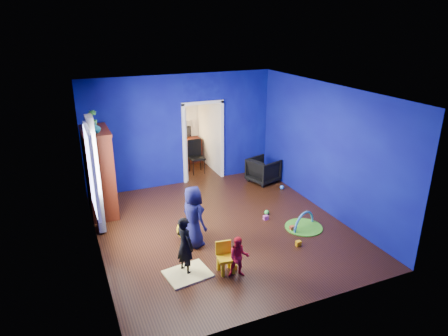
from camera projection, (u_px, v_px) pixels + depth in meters
name	position (u px, v px, depth m)	size (l,w,h in m)	color
floor	(222.00, 228.00, 8.49)	(5.00, 5.50, 0.01)	black
ceiling	(222.00, 91.00, 7.47)	(5.00, 5.50, 0.01)	white
wall_back	(181.00, 131.00, 10.35)	(5.00, 0.02, 2.90)	#0A096D
wall_front	(298.00, 225.00, 5.61)	(5.00, 0.02, 2.90)	#0A096D
wall_left	(92.00, 183.00, 7.06)	(0.02, 5.50, 2.90)	#0A096D
wall_right	(325.00, 149.00, 8.90)	(0.02, 5.50, 2.90)	#0A096D
alcove	(192.00, 128.00, 11.39)	(1.00, 1.75, 2.50)	silver
armchair	(263.00, 170.00, 10.79)	(0.71, 0.73, 0.67)	black
child_black	(185.00, 245.00, 6.84)	(0.39, 0.25, 1.06)	black
child_navy	(193.00, 217.00, 7.65)	(0.60, 0.39, 1.23)	#0E1034
toddler_red	(239.00, 257.00, 6.77)	(0.36, 0.28, 0.75)	red
vase	(95.00, 128.00, 8.21)	(0.21, 0.21, 0.22)	#0C5164
potted_plant	(92.00, 119.00, 8.64)	(0.20, 0.20, 0.36)	#338E35
tv_armoire	(99.00, 172.00, 8.85)	(0.58, 1.14, 1.96)	#3B1609
crt_tv	(101.00, 170.00, 8.85)	(0.46, 0.70, 0.54)	silver
yellow_blanket	(188.00, 274.00, 6.94)	(0.75, 0.60, 0.03)	#F2E07A
hopper_ball	(187.00, 229.00, 7.98)	(0.44, 0.44, 0.44)	yellow
kid_chair	(226.00, 259.00, 6.94)	(0.28, 0.28, 0.50)	yellow
play_mat	(304.00, 227.00, 8.49)	(0.79, 0.79, 0.02)	green
toy_arch	(304.00, 227.00, 8.49)	(0.72, 0.72, 0.05)	#3F8CD8
window_left	(91.00, 171.00, 7.33)	(0.03, 0.95, 1.55)	white
curtain	(95.00, 175.00, 7.95)	(0.14, 0.42, 2.40)	slate
doorway	(203.00, 143.00, 10.71)	(1.16, 0.10, 2.10)	white
study_desk	(186.00, 151.00, 12.25)	(0.88, 0.44, 0.75)	#3D140A
desk_monitor	(185.00, 132.00, 12.15)	(0.40, 0.05, 0.32)	black
desk_lamp	(176.00, 134.00, 12.00)	(0.14, 0.14, 0.14)	#FFD88C
folding_chair	(197.00, 157.00, 11.39)	(0.40, 0.40, 0.92)	black
book_shelf	(183.00, 97.00, 11.76)	(0.88, 0.24, 0.04)	white
toy_0	(292.00, 228.00, 8.37)	(0.10, 0.08, 0.10)	#D44D23
toy_1	(282.00, 187.00, 10.41)	(0.11, 0.11, 0.11)	blue
toy_2	(234.00, 267.00, 7.06)	(0.10, 0.08, 0.10)	#E2B20B
toy_3	(267.00, 212.00, 9.06)	(0.11, 0.11, 0.11)	green
toy_4	(266.00, 218.00, 8.82)	(0.10, 0.08, 0.10)	#B84591
toy_5	(298.00, 243.00, 7.81)	(0.10, 0.08, 0.10)	#FFB20D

